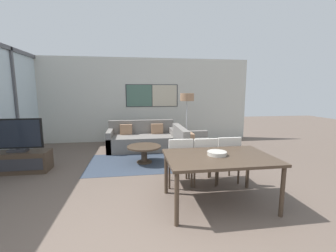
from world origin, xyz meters
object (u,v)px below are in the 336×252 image
object	(u,v)px
tv_console	(19,162)
dining_chair_centre	(204,158)
dining_chair_left	(179,159)
dining_table	(219,161)
sofa_side	(193,148)
coffee_table	(144,150)
fruit_bowl	(217,153)
television	(16,136)
dining_chair_right	(226,156)
sofa_main	(142,140)
floor_lamp	(187,100)

from	to	relation	value
tv_console	dining_chair_centre	distance (m)	3.87
dining_chair_left	dining_table	bearing A→B (deg)	-59.31
sofa_side	dining_table	xyz separation A→B (m)	(-0.23, -2.31, 0.41)
dining_chair_centre	sofa_side	bearing A→B (deg)	81.90
coffee_table	fruit_bowl	xyz separation A→B (m)	(1.00, -2.12, 0.48)
coffee_table	sofa_side	bearing A→B (deg)	6.68
sofa_side	dining_chair_centre	distance (m)	1.62
television	coffee_table	xyz separation A→B (m)	(2.65, 0.22, -0.48)
dining_chair_left	dining_chair_right	distance (m)	0.89
dining_chair_left	dining_chair_right	xyz separation A→B (m)	(0.89, 0.02, 0.00)
tv_console	dining_table	size ratio (longest dim) A/B	0.77
sofa_main	dining_table	world-z (taller)	sofa_main
tv_console	dining_table	distance (m)	4.18
tv_console	television	bearing A→B (deg)	90.00
television	dining_chair_right	size ratio (longest dim) A/B	1.16
dining_chair_left	floor_lamp	bearing A→B (deg)	73.99
coffee_table	dining_chair_centre	xyz separation A→B (m)	(1.01, -1.44, 0.19)
dining_chair_right	fruit_bowl	size ratio (longest dim) A/B	3.04
sofa_main	sofa_side	bearing A→B (deg)	-43.72
tv_console	coffee_table	xyz separation A→B (m)	(2.65, 0.23, 0.09)
tv_console	floor_lamp	world-z (taller)	floor_lamp
sofa_side	coffee_table	bearing A→B (deg)	96.68
television	fruit_bowl	world-z (taller)	television
dining_chair_left	floor_lamp	xyz separation A→B (m)	(0.76, 2.66, 0.93)
coffee_table	fruit_bowl	world-z (taller)	fruit_bowl
dining_chair_centre	dining_chair_right	size ratio (longest dim) A/B	1.00
floor_lamp	dining_chair_left	bearing A→B (deg)	-106.01
coffee_table	dining_chair_left	size ratio (longest dim) A/B	0.91
dining_chair_centre	fruit_bowl	size ratio (longest dim) A/B	3.04
tv_console	dining_chair_centre	bearing A→B (deg)	-18.31
sofa_main	dining_table	size ratio (longest dim) A/B	1.25
sofa_main	floor_lamp	bearing A→B (deg)	-4.05
dining_chair_left	fruit_bowl	xyz separation A→B (m)	(0.43, -0.70, 0.28)
dining_chair_centre	floor_lamp	bearing A→B (deg)	83.26
dining_chair_centre	floor_lamp	world-z (taller)	floor_lamp
television	tv_console	bearing A→B (deg)	-90.00
television	sofa_side	size ratio (longest dim) A/B	0.74
dining_chair_centre	dining_chair_right	xyz separation A→B (m)	(0.45, 0.04, 0.00)
sofa_side	floor_lamp	distance (m)	1.60
sofa_side	dining_chair_left	world-z (taller)	dining_chair_left
television	dining_chair_left	xyz separation A→B (m)	(3.22, -1.19, -0.28)
tv_console	dining_chair_centre	size ratio (longest dim) A/B	1.37
dining_table	fruit_bowl	distance (m)	0.11
dining_chair_left	coffee_table	bearing A→B (deg)	111.85
sofa_side	floor_lamp	world-z (taller)	floor_lamp
dining_chair_centre	fruit_bowl	world-z (taller)	dining_chair_centre
coffee_table	dining_chair_right	world-z (taller)	dining_chair_right
coffee_table	dining_chair_right	bearing A→B (deg)	-43.79
tv_console	dining_table	bearing A→B (deg)	-27.92
sofa_main	sofa_side	size ratio (longest dim) A/B	1.42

